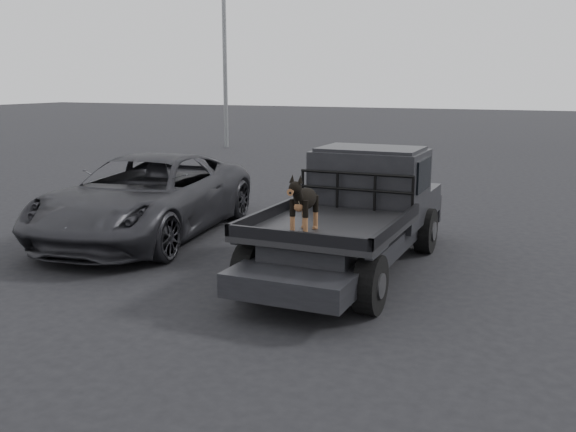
% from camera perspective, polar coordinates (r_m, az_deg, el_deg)
% --- Properties ---
extents(ground, '(120.00, 120.00, 0.00)m').
position_cam_1_polar(ground, '(8.81, -0.12, -6.96)').
color(ground, black).
rests_on(ground, ground).
extents(flatbed_ute, '(2.00, 5.40, 0.92)m').
position_cam_1_polar(flatbed_ute, '(9.82, 5.59, -2.22)').
color(flatbed_ute, black).
rests_on(flatbed_ute, ground).
extents(ute_cab, '(1.72, 1.30, 0.88)m').
position_cam_1_polar(ute_cab, '(10.54, 7.33, 3.70)').
color(ute_cab, black).
rests_on(ute_cab, flatbed_ute).
extents(headache_rack, '(1.80, 0.08, 0.55)m').
position_cam_1_polar(headache_rack, '(9.86, 6.04, 2.19)').
color(headache_rack, black).
rests_on(headache_rack, flatbed_ute).
extents(dog, '(0.32, 0.60, 0.74)m').
position_cam_1_polar(dog, '(8.33, 1.46, 1.11)').
color(dog, black).
rests_on(dog, flatbed_ute).
extents(parked_suv, '(3.25, 5.71, 1.50)m').
position_cam_1_polar(parked_suv, '(12.15, -12.50, 1.69)').
color(parked_suv, '#2A2A2F').
rests_on(parked_suv, ground).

